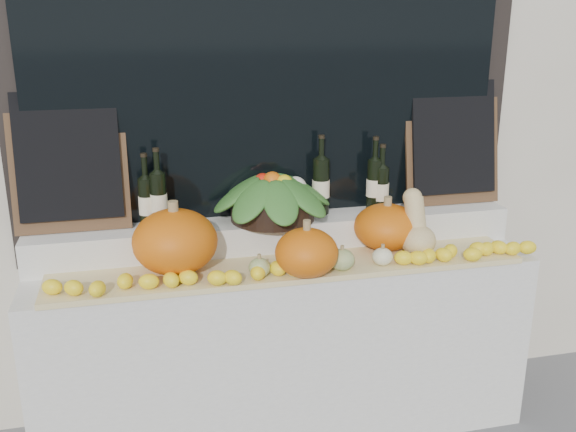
{
  "coord_description": "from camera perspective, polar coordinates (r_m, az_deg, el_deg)",
  "views": [
    {
      "loc": [
        -0.62,
        -1.16,
        1.98
      ],
      "look_at": [
        0.0,
        1.45,
        1.12
      ],
      "focal_mm": 40.0,
      "sensor_mm": 36.0,
      "label": 1
    }
  ],
  "objects": [
    {
      "name": "straw_bedding",
      "position": [
        2.85,
        0.24,
        -4.66
      ],
      "size": [
        2.1,
        0.32,
        0.02
      ],
      "primitive_type": "cube",
      "color": "tan",
      "rests_on": "display_sill"
    },
    {
      "name": "chalkboard_right",
      "position": [
        3.34,
        14.45,
        6.52
      ],
      "size": [
        0.5,
        0.15,
        0.61
      ],
      "rotation": [
        -0.2,
        0.0,
        0.0
      ],
      "color": "#4C331E",
      "rests_on": "rear_tier"
    },
    {
      "name": "wine_bottle_tall",
      "position": [
        3.08,
        2.94,
        2.72
      ],
      "size": [
        0.08,
        0.08,
        0.39
      ],
      "color": "black",
      "rests_on": "rear_tier"
    },
    {
      "name": "lemon_heap",
      "position": [
        2.73,
        0.78,
        -4.66
      ],
      "size": [
        2.2,
        0.16,
        0.06
      ],
      "primitive_type": null,
      "color": "yellow",
      "rests_on": "straw_bedding"
    },
    {
      "name": "produce_bowl",
      "position": [
        3.0,
        -1.39,
        1.8
      ],
      "size": [
        0.6,
        0.6,
        0.24
      ],
      "color": "black",
      "rests_on": "rear_tier"
    },
    {
      "name": "decorative_gourds",
      "position": [
        2.74,
        2.23,
        -4.07
      ],
      "size": [
        0.65,
        0.14,
        0.16
      ],
      "color": "#406F21",
      "rests_on": "straw_bedding"
    },
    {
      "name": "wine_bottle_near_right",
      "position": [
        3.16,
        7.66,
        2.8
      ],
      "size": [
        0.08,
        0.08,
        0.37
      ],
      "color": "black",
      "rests_on": "rear_tier"
    },
    {
      "name": "rear_tier",
      "position": [
        3.07,
        -0.98,
        -1.6
      ],
      "size": [
        2.3,
        0.25,
        0.16
      ],
      "primitive_type": "cube",
      "color": "silver",
      "rests_on": "display_sill"
    },
    {
      "name": "display_sill",
      "position": [
        3.15,
        -0.32,
        -11.43
      ],
      "size": [
        2.3,
        0.55,
        0.88
      ],
      "primitive_type": "cube",
      "color": "silver",
      "rests_on": "ground"
    },
    {
      "name": "butternut_squash",
      "position": [
        2.99,
        11.38,
        -1.18
      ],
      "size": [
        0.16,
        0.22,
        0.3
      ],
      "color": "tan",
      "rests_on": "straw_bedding"
    },
    {
      "name": "wine_bottle_far_left",
      "position": [
        2.93,
        -11.41,
        1.45
      ],
      "size": [
        0.08,
        0.08,
        0.37
      ],
      "color": "black",
      "rests_on": "rear_tier"
    },
    {
      "name": "pumpkin_left",
      "position": [
        2.77,
        -10.01,
        -2.25
      ],
      "size": [
        0.42,
        0.42,
        0.28
      ],
      "primitive_type": "ellipsoid",
      "rotation": [
        0.0,
        0.0,
        0.18
      ],
      "color": "#D7610B",
      "rests_on": "straw_bedding"
    },
    {
      "name": "wine_bottle_near_left",
      "position": [
        2.96,
        -12.43,
        1.26
      ],
      "size": [
        0.08,
        0.08,
        0.34
      ],
      "color": "black",
      "rests_on": "rear_tier"
    },
    {
      "name": "pumpkin_center",
      "position": [
        2.7,
        1.66,
        -3.28
      ],
      "size": [
        0.33,
        0.33,
        0.21
      ],
      "primitive_type": "ellipsoid",
      "rotation": [
        0.0,
        0.0,
        -0.25
      ],
      "color": "#D7610B",
      "rests_on": "straw_bedding"
    },
    {
      "name": "chalkboard_left",
      "position": [
        2.97,
        -18.93,
        4.79
      ],
      "size": [
        0.5,
        0.15,
        0.61
      ],
      "rotation": [
        -0.2,
        0.0,
        0.0
      ],
      "color": "#4C331E",
      "rests_on": "rear_tier"
    },
    {
      "name": "pumpkin_right",
      "position": [
        3.05,
        8.76,
        -0.95
      ],
      "size": [
        0.36,
        0.36,
        0.21
      ],
      "primitive_type": "ellipsoid",
      "rotation": [
        0.0,
        0.0,
        0.18
      ],
      "color": "#D7610B",
      "rests_on": "straw_bedding"
    },
    {
      "name": "wine_bottle_far_right",
      "position": [
        3.16,
        8.27,
        2.45
      ],
      "size": [
        0.08,
        0.08,
        0.33
      ],
      "color": "black",
      "rests_on": "rear_tier"
    }
  ]
}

